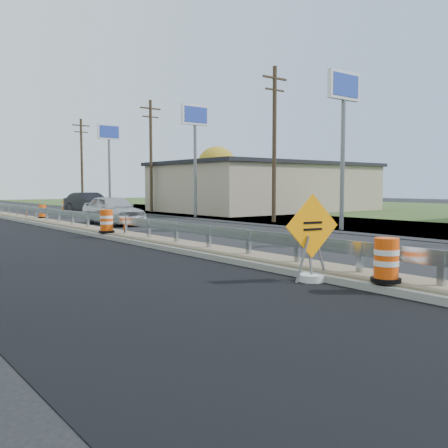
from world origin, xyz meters
TOP-DOWN VIEW (x-y plane):
  - ground at (0.00, 0.00)m, footprint 140.00×140.00m
  - grass_verge_far at (30.00, 10.00)m, footprint 40.00×120.00m
  - median at (0.00, 8.00)m, footprint 1.60×55.00m
  - guardrail at (0.00, 9.00)m, footprint 0.10×46.15m
  - retail_building_near at (20.99, 20.00)m, footprint 18.50×12.50m
  - pylon_sign_south at (10.50, 3.00)m, footprint 2.20×0.30m
  - pylon_sign_mid at (10.50, 16.00)m, footprint 2.20×0.30m
  - pylon_sign_north at (10.50, 30.00)m, footprint 2.20×0.30m
  - utility_pole_smid at (11.50, 9.00)m, footprint 1.90×0.26m
  - utility_pole_nmid at (11.50, 24.00)m, footprint 1.90×0.26m
  - utility_pole_north at (11.50, 39.00)m, footprint 1.90×0.26m
  - tree_far_yellow at (26.00, 34.00)m, footprint 4.62×4.62m
  - caution_sign at (-0.90, -5.31)m, footprint 1.48×0.62m
  - barrel_median_near at (-0.55, -7.08)m, footprint 0.63×0.63m
  - barrel_median_mid at (-0.48, 6.82)m, footprint 0.68×0.68m
  - barrel_median_far at (0.55, 18.44)m, footprint 0.56×0.56m
  - barrel_shoulder_far at (7.00, 32.16)m, footprint 0.56×0.56m
  - car_silver at (2.98, 13.46)m, footprint 2.10×5.05m
  - car_dark_mid at (6.36, 25.02)m, footprint 2.44×5.35m

SIDE VIEW (x-z plane):
  - ground at x=0.00m, z-range 0.00..0.00m
  - grass_verge_far at x=30.00m, z-range 0.00..0.03m
  - median at x=0.00m, z-range 0.00..0.23m
  - barrel_shoulder_far at x=7.00m, z-range -0.02..0.81m
  - caution_sign at x=-0.90m, z-range -0.51..1.56m
  - barrel_median_far at x=0.55m, z-range 0.21..1.04m
  - barrel_median_near at x=-0.55m, z-range 0.21..1.14m
  - barrel_median_mid at x=-0.48m, z-range 0.21..1.20m
  - guardrail at x=0.00m, z-range 0.37..1.09m
  - car_dark_mid at x=6.36m, z-range 0.00..1.70m
  - car_silver at x=2.98m, z-range 0.00..1.71m
  - retail_building_near at x=20.99m, z-range 0.02..4.29m
  - tree_far_yellow at x=26.00m, z-range 1.11..7.97m
  - utility_pole_smid at x=11.50m, z-range 0.23..9.63m
  - utility_pole_nmid at x=11.50m, z-range 0.23..9.63m
  - utility_pole_north at x=11.50m, z-range 0.23..9.63m
  - pylon_sign_south at x=10.50m, z-range 2.53..10.43m
  - pylon_sign_mid at x=10.50m, z-range 2.53..10.43m
  - pylon_sign_north at x=10.50m, z-range 2.53..10.43m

